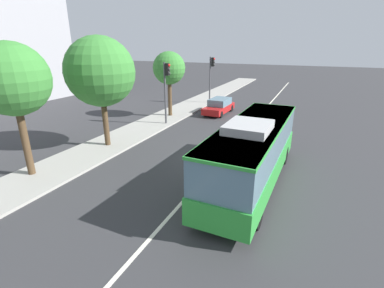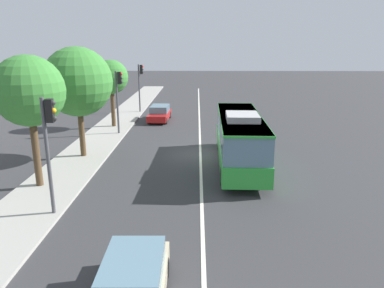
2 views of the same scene
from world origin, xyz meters
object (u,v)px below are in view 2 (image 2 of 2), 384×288
at_px(street_tree_kerbside_left, 78,82).
at_px(street_tree_kerbside_right, 29,92).
at_px(traffic_light_far_corner, 119,92).
at_px(street_tree_kerbside_centre, 111,77).
at_px(sedan_red, 160,113).
at_px(traffic_light_mid_block, 49,137).
at_px(transit_bus, 240,137).
at_px(traffic_light_near_corner, 140,80).
at_px(sedan_beige, 133,285).

height_order(street_tree_kerbside_left, street_tree_kerbside_right, street_tree_kerbside_left).
xyz_separation_m(traffic_light_far_corner, street_tree_kerbside_right, (-11.57, 1.88, 1.45)).
height_order(street_tree_kerbside_centre, street_tree_kerbside_right, street_tree_kerbside_right).
bearing_deg(sedan_red, traffic_light_mid_block, -4.15).
relative_size(sedan_red, street_tree_kerbside_right, 0.67).
relative_size(street_tree_kerbside_centre, street_tree_kerbside_right, 0.88).
height_order(transit_bus, traffic_light_mid_block, traffic_light_mid_block).
xyz_separation_m(traffic_light_near_corner, traffic_light_mid_block, (-24.76, 0.01, 0.00)).
relative_size(sedan_beige, traffic_light_mid_block, 0.87).
bearing_deg(traffic_light_near_corner, street_tree_kerbside_centre, -105.46).
xyz_separation_m(street_tree_kerbside_left, street_tree_kerbside_centre, (8.99, -0.02, -0.50)).
bearing_deg(sedan_beige, street_tree_kerbside_left, -158.81).
distance_m(sedan_red, street_tree_kerbside_left, 13.41).
relative_size(transit_bus, traffic_light_near_corner, 1.94).
xyz_separation_m(traffic_light_near_corner, street_tree_kerbside_right, (-21.57, 2.12, 1.45)).
bearing_deg(traffic_light_mid_block, traffic_light_near_corner, 85.73).
distance_m(sedan_beige, traffic_light_far_corner, 21.15).
relative_size(traffic_light_near_corner, traffic_light_mid_block, 1.00).
xyz_separation_m(traffic_light_mid_block, street_tree_kerbside_right, (3.19, 2.11, 1.45)).
xyz_separation_m(street_tree_kerbside_left, street_tree_kerbside_right, (-5.23, 0.71, 0.06)).
distance_m(sedan_red, traffic_light_far_corner, 6.98).
xyz_separation_m(sedan_red, traffic_light_near_corner, (4.21, 2.42, 2.84)).
bearing_deg(traffic_light_near_corner, traffic_light_far_corner, -96.10).
bearing_deg(transit_bus, traffic_light_far_corner, 50.51).
xyz_separation_m(traffic_light_near_corner, street_tree_kerbside_centre, (-7.34, 1.40, 0.89)).
height_order(sedan_beige, traffic_light_mid_block, traffic_light_mid_block).
relative_size(traffic_light_mid_block, street_tree_kerbside_left, 0.73).
distance_m(sedan_red, traffic_light_mid_block, 20.89).
bearing_deg(street_tree_kerbside_right, sedan_red, -14.67).
relative_size(traffic_light_near_corner, street_tree_kerbside_centre, 0.87).
xyz_separation_m(transit_bus, sedan_red, (13.61, 6.27, -1.09)).
bearing_deg(sedan_beige, traffic_light_far_corner, -168.31).
relative_size(sedan_red, sedan_beige, 1.01).
height_order(sedan_red, street_tree_kerbside_right, street_tree_kerbside_right).
height_order(sedan_red, traffic_light_mid_block, traffic_light_mid_block).
relative_size(traffic_light_mid_block, traffic_light_far_corner, 1.00).
xyz_separation_m(sedan_red, street_tree_kerbside_centre, (-3.14, 3.82, 3.73)).
xyz_separation_m(sedan_red, street_tree_kerbside_left, (-12.13, 3.84, 4.23)).
xyz_separation_m(sedan_beige, street_tree_kerbside_right, (8.89, 6.42, 4.29)).
distance_m(sedan_beige, street_tree_kerbside_right, 11.78).
height_order(transit_bus, sedan_red, transit_bus).
bearing_deg(sedan_beige, traffic_light_mid_block, -143.73).
bearing_deg(sedan_beige, transit_bus, 160.04).
height_order(sedan_beige, traffic_light_near_corner, traffic_light_near_corner).
bearing_deg(traffic_light_near_corner, traffic_light_mid_block, -94.74).
relative_size(sedan_red, traffic_light_mid_block, 0.88).
bearing_deg(transit_bus, traffic_light_near_corner, 27.68).
distance_m(traffic_light_near_corner, traffic_light_mid_block, 24.76).
xyz_separation_m(traffic_light_mid_block, traffic_light_far_corner, (14.76, 0.23, 0.00)).
distance_m(street_tree_kerbside_left, street_tree_kerbside_right, 5.28).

